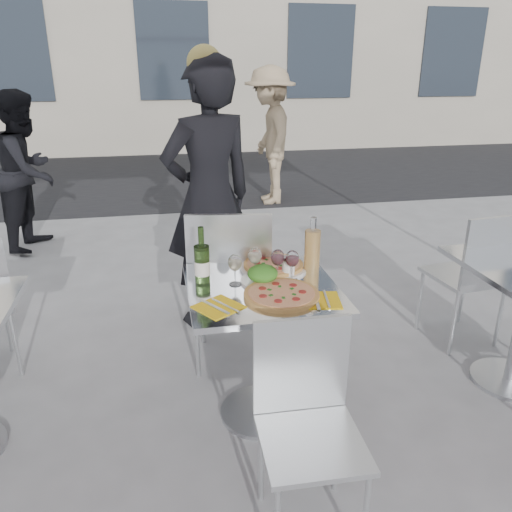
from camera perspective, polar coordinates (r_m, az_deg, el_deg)
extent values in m
plane|color=slate|center=(2.81, 0.62, -17.51)|extent=(80.00, 80.00, 0.00)
cube|color=black|center=(8.84, -8.10, 9.37)|extent=(24.00, 5.00, 0.00)
cylinder|color=#B7BABF|center=(2.81, 0.62, -17.32)|extent=(0.44, 0.44, 0.02)
cylinder|color=#B7BABF|center=(2.60, 0.65, -11.11)|extent=(0.07, 0.07, 0.72)
cube|color=silver|center=(2.42, 0.69, -3.79)|extent=(0.72, 0.72, 0.03)
cylinder|color=#B7BABF|center=(3.39, 26.97, -12.46)|extent=(0.44, 0.44, 0.02)
cylinder|color=silver|center=(3.31, 0.73, -6.00)|extent=(0.03, 0.03, 0.50)
cylinder|color=silver|center=(3.32, -6.16, -6.04)|extent=(0.03, 0.03, 0.50)
cylinder|color=silver|center=(2.96, 1.01, -9.48)|extent=(0.03, 0.03, 0.50)
cylinder|color=silver|center=(2.98, -6.75, -9.51)|extent=(0.03, 0.03, 0.50)
cube|color=silver|center=(3.02, -2.88, -3.37)|extent=(0.53, 0.53, 0.03)
cube|color=silver|center=(2.70, -3.09, -0.28)|extent=(0.46, 0.11, 0.50)
cylinder|color=silver|center=(2.25, 0.56, -22.41)|extent=(0.02, 0.02, 0.41)
cylinder|color=silver|center=(2.31, 9.24, -21.22)|extent=(0.02, 0.02, 0.41)
cube|color=silver|center=(2.01, 6.41, -20.48)|extent=(0.40, 0.40, 0.02)
cube|color=silver|center=(2.03, 5.18, -12.27)|extent=(0.39, 0.03, 0.41)
cylinder|color=silver|center=(3.60, -26.63, -6.69)|extent=(0.02, 0.02, 0.43)
cylinder|color=silver|center=(3.30, -25.72, -9.09)|extent=(0.02, 0.02, 0.43)
cylinder|color=silver|center=(3.87, 22.55, -3.97)|extent=(0.02, 0.02, 0.45)
cylinder|color=silver|center=(3.66, 18.20, -4.81)|extent=(0.02, 0.02, 0.45)
cylinder|color=silver|center=(3.64, 26.08, -6.16)|extent=(0.02, 0.02, 0.45)
cylinder|color=silver|center=(3.41, 21.64, -7.23)|extent=(0.02, 0.02, 0.45)
cube|color=silver|center=(3.55, 22.64, -2.10)|extent=(0.46, 0.46, 0.02)
cube|color=silver|center=(3.32, 25.45, 0.37)|extent=(0.42, 0.07, 0.45)
imported|color=black|center=(3.40, -5.37, 6.59)|extent=(0.78, 0.65, 1.82)
imported|color=black|center=(5.46, -24.62, 8.80)|extent=(0.74, 0.86, 1.55)
imported|color=tan|center=(6.71, 1.58, 13.52)|extent=(0.72, 1.17, 1.76)
cylinder|color=tan|center=(2.31, 2.93, -4.42)|extent=(0.35, 0.35, 0.02)
cylinder|color=beige|center=(2.31, 2.94, -4.20)|extent=(0.31, 0.31, 0.00)
cylinder|color=white|center=(2.62, 2.00, -1.32)|extent=(0.35, 0.35, 0.01)
cylinder|color=tan|center=(2.62, 2.01, -1.01)|extent=(0.31, 0.31, 0.02)
cylinder|color=beige|center=(2.61, 2.01, -0.81)|extent=(0.28, 0.28, 0.00)
cylinder|color=white|center=(2.46, 0.76, -2.84)|extent=(0.22, 0.22, 0.01)
ellipsoid|color=#175A16|center=(2.45, 0.76, -2.01)|extent=(0.15, 0.15, 0.08)
sphere|color=#B21914|center=(2.47, 1.58, -1.55)|extent=(0.03, 0.03, 0.03)
cylinder|color=#33531F|center=(2.41, -6.17, -1.12)|extent=(0.07, 0.07, 0.20)
cone|color=#33531F|center=(2.37, -6.26, 1.12)|extent=(0.07, 0.07, 0.03)
cylinder|color=#33531F|center=(2.36, -6.30, 2.15)|extent=(0.03, 0.03, 0.10)
cylinder|color=silver|center=(2.41, -6.16, -1.34)|extent=(0.07, 0.08, 0.07)
cylinder|color=#E4B261|center=(2.57, 6.44, 0.56)|extent=(0.08, 0.08, 0.22)
cylinder|color=white|center=(2.52, 6.57, 3.54)|extent=(0.03, 0.03, 0.08)
cylinder|color=white|center=(2.51, 3.72, -1.40)|extent=(0.06, 0.06, 0.09)
cylinder|color=silver|center=(2.49, 3.75, -0.28)|extent=(0.06, 0.06, 0.02)
cylinder|color=white|center=(2.44, -2.39, -3.22)|extent=(0.06, 0.06, 0.00)
cylinder|color=white|center=(2.42, -2.40, -2.29)|extent=(0.01, 0.01, 0.09)
ellipsoid|color=white|center=(2.39, -2.43, -0.75)|extent=(0.07, 0.07, 0.08)
ellipsoid|color=beige|center=(2.40, -2.43, -0.97)|extent=(0.05, 0.05, 0.05)
cylinder|color=white|center=(2.52, -0.11, -2.36)|extent=(0.06, 0.06, 0.00)
cylinder|color=white|center=(2.50, -0.11, -1.45)|extent=(0.01, 0.01, 0.09)
ellipsoid|color=white|center=(2.48, -0.11, 0.04)|extent=(0.07, 0.07, 0.08)
ellipsoid|color=beige|center=(2.48, -0.11, -0.17)|extent=(0.05, 0.05, 0.05)
cylinder|color=white|center=(2.50, 2.45, -2.58)|extent=(0.06, 0.06, 0.00)
cylinder|color=white|center=(2.48, 2.46, -1.67)|extent=(0.01, 0.01, 0.09)
ellipsoid|color=white|center=(2.46, 2.49, -0.17)|extent=(0.07, 0.07, 0.08)
ellipsoid|color=#4C0A15|center=(2.46, 2.49, -0.39)|extent=(0.05, 0.05, 0.05)
cylinder|color=white|center=(2.49, 4.10, -2.72)|extent=(0.06, 0.06, 0.00)
cylinder|color=white|center=(2.47, 4.13, -1.81)|extent=(0.01, 0.01, 0.09)
ellipsoid|color=white|center=(2.45, 4.17, -0.29)|extent=(0.07, 0.07, 0.08)
ellipsoid|color=#4C0A15|center=(2.45, 4.16, -0.51)|extent=(0.05, 0.05, 0.05)
cube|color=yellow|center=(2.22, -4.31, -5.80)|extent=(0.25, 0.25, 0.00)
cube|color=#B7BABF|center=(2.22, -4.83, -5.75)|extent=(0.12, 0.18, 0.00)
cube|color=#B7BABF|center=(2.22, -3.54, -5.65)|extent=(0.11, 0.16, 0.00)
cube|color=yellow|center=(2.29, 7.35, -5.00)|extent=(0.21, 0.21, 0.00)
cube|color=#B7BABF|center=(2.29, 6.88, -4.96)|extent=(0.05, 0.20, 0.00)
cube|color=#B7BABF|center=(2.30, 8.07, -4.84)|extent=(0.04, 0.18, 0.00)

